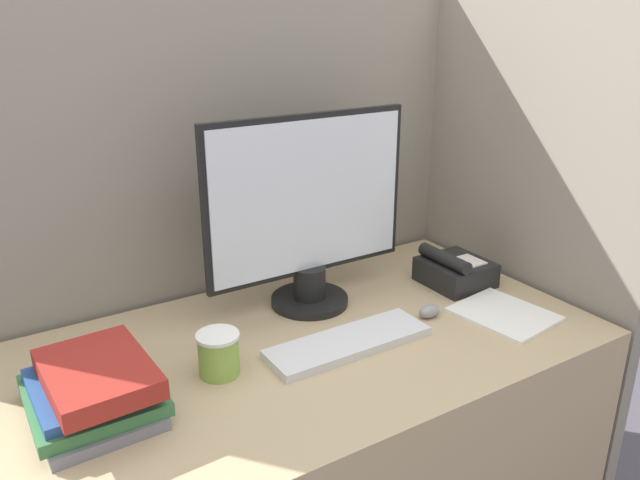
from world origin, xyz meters
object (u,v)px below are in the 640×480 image
mouse (429,311)px  coffee_cup (219,354)px  keyboard (348,342)px  book_stack (95,389)px  desk_telephone (455,271)px  monitor (309,218)px

mouse → coffee_cup: size_ratio=0.63×
keyboard → coffee_cup: size_ratio=4.12×
book_stack → desk_telephone: size_ratio=1.55×
coffee_cup → book_stack: size_ratio=0.35×
monitor → keyboard: monitor is taller
book_stack → desk_telephone: bearing=4.6°
coffee_cup → mouse: bearing=-4.2°
book_stack → keyboard: bearing=-4.9°
monitor → desk_telephone: bearing=-15.1°
keyboard → desk_telephone: desk_telephone is taller
desk_telephone → book_stack: bearing=-175.4°
keyboard → coffee_cup: bearing=170.3°
keyboard → desk_telephone: bearing=15.9°
book_stack → desk_telephone: book_stack is taller
monitor → book_stack: monitor is taller
keyboard → coffee_cup: 0.31m
monitor → desk_telephone: (0.41, -0.11, -0.20)m
monitor → mouse: (0.22, -0.23, -0.22)m
mouse → desk_telephone: size_ratio=0.34×
keyboard → coffee_cup: coffee_cup is taller
mouse → monitor: bearing=133.5°
coffee_cup → book_stack: (-0.26, -0.00, 0.01)m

